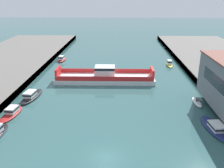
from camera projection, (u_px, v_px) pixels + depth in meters
The scene contains 8 objects.
ground_plane at pixel (107, 158), 31.09m from camera, with size 400.00×400.00×0.00m, color #335B5B.
chain_ferry at pixel (105, 77), 58.34m from camera, with size 23.81×6.58×3.73m.
moored_boat_near_left at pixel (169, 64), 71.33m from camera, with size 1.92×5.25×1.58m.
moored_boat_near_right at pixel (31, 95), 48.94m from camera, with size 3.37×8.41×1.57m.
moored_boat_mid_left at pixel (62, 59), 76.41m from camera, with size 2.28×6.04×1.66m.
moored_boat_far_left at pixel (197, 102), 46.82m from camera, with size 1.48×4.89×0.87m.
moored_boat_far_right at pixel (215, 127), 37.37m from camera, with size 3.54×8.35×1.29m.
moored_boat_upstream_a at pixel (11, 112), 42.10m from camera, with size 2.90×6.69×1.36m.
Camera 1 is at (1.51, -25.72, 19.89)m, focal length 38.58 mm.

